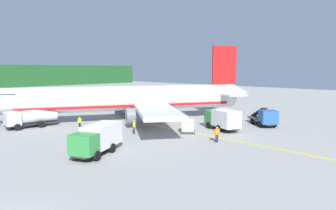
# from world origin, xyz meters

# --- Properties ---
(airliner_foreground) EXTENTS (38.02, 32.21, 11.90)m
(airliner_foreground) POSITION_xyz_m (25.66, 20.86, 3.39)
(airliner_foreground) COLOR silver
(airliner_foreground) RESTS_ON ground
(service_truck_fuel) EXTENTS (4.07, 5.89, 2.75)m
(service_truck_fuel) POSITION_xyz_m (28.98, 6.18, 1.53)
(service_truck_fuel) COLOR #338C3F
(service_truck_fuel) RESTS_ON ground
(service_truck_baggage) EXTENTS (6.55, 4.74, 2.75)m
(service_truck_baggage) POSITION_xyz_m (11.24, 8.28, 1.54)
(service_truck_baggage) COLOR #338C3F
(service_truck_baggage) RESTS_ON ground
(service_truck_catering) EXTENTS (6.88, 2.77, 2.40)m
(service_truck_catering) POSITION_xyz_m (11.94, 26.13, 1.40)
(service_truck_catering) COLOR silver
(service_truck_catering) RESTS_ON ground
(service_truck_pushback) EXTENTS (5.63, 6.03, 2.64)m
(service_truck_pushback) POSITION_xyz_m (35.41, 3.33, 1.18)
(service_truck_pushback) COLOR #2659A5
(service_truck_pushback) RESTS_ON ground
(cargo_container_mid) EXTENTS (2.40, 2.40, 1.85)m
(cargo_container_mid) POSITION_xyz_m (24.36, 8.20, 0.87)
(cargo_container_mid) COLOR #333338
(cargo_container_mid) RESTS_ON ground
(crew_marshaller) EXTENTS (0.40, 0.58, 1.77)m
(crew_marshaller) POSITION_xyz_m (19.24, 12.60, 1.05)
(crew_marshaller) COLOR #191E33
(crew_marshaller) RESTS_ON ground
(crew_loader_left) EXTENTS (0.62, 0.32, 1.62)m
(crew_loader_left) POSITION_xyz_m (16.29, 20.58, 0.95)
(crew_loader_left) COLOR #191E33
(crew_loader_left) RESTS_ON ground
(crew_loader_right) EXTENTS (0.56, 0.42, 1.75)m
(crew_loader_right) POSITION_xyz_m (22.88, 2.75, 1.04)
(crew_loader_right) COLOR #191E33
(crew_loader_right) RESTS_ON ground
(apron_guide_line) EXTENTS (0.30, 60.00, 0.01)m
(apron_guide_line) POSITION_xyz_m (24.84, 16.13, 0.01)
(apron_guide_line) COLOR yellow
(apron_guide_line) RESTS_ON ground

